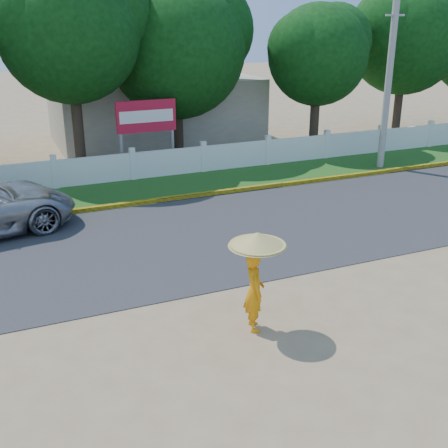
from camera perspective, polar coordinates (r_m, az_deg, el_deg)
name	(u,v)px	position (r m, az deg, el deg)	size (l,w,h in m)	color
ground	(258,306)	(12.92, 3.52, -8.30)	(120.00, 120.00, 0.00)	#9E8460
road	(191,237)	(16.67, -3.38, -1.36)	(60.00, 7.00, 0.02)	#38383A
grass_verge	(143,189)	(21.41, -8.20, 3.51)	(60.00, 3.50, 0.03)	#2D601E
curb	(156,201)	(19.82, -6.90, 2.37)	(40.00, 0.18, 0.16)	yellow
fence	(133,166)	(22.62, -9.25, 5.79)	(40.00, 0.10, 1.10)	silver
building_near	(155,110)	(29.60, -6.99, 11.47)	(10.00, 6.00, 3.20)	#B7AD99
utility_pole	(388,85)	(24.65, 16.34, 13.42)	(0.28, 0.28, 6.97)	gray
monk_with_parasol	(256,267)	(11.44, 3.25, -4.40)	(1.19, 1.19, 2.16)	orange
billboard	(146,120)	(23.55, -7.89, 10.42)	(2.50, 0.13, 2.95)	gray
tree_row	(177,47)	(25.47, -4.76, 17.45)	(41.50, 7.85, 8.37)	#473828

